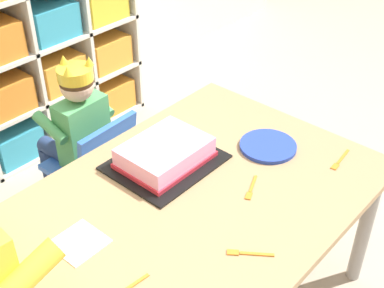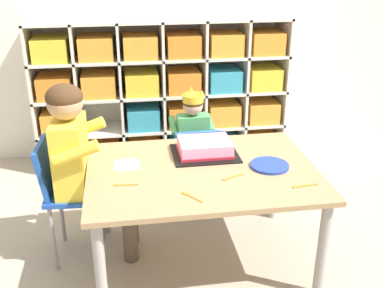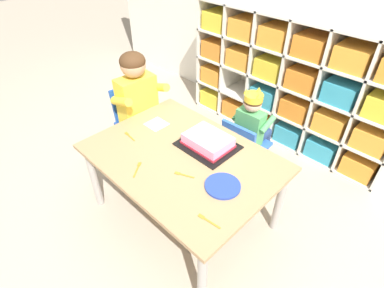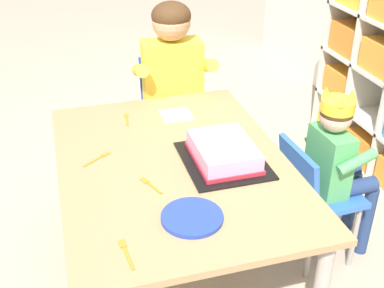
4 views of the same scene
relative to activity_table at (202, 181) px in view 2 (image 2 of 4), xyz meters
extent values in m
plane|color=tan|center=(0.00, 0.00, -0.52)|extent=(16.00, 16.00, 0.00)
cube|color=silver|center=(-0.07, 1.62, 0.07)|extent=(2.02, 0.01, 1.18)
cube|color=silver|center=(-1.07, 1.44, 0.07)|extent=(0.02, 0.38, 1.18)
cube|color=silver|center=(-0.74, 1.44, 0.07)|extent=(0.02, 0.38, 1.18)
cube|color=silver|center=(-0.41, 1.44, 0.07)|extent=(0.02, 0.38, 1.18)
cube|color=silver|center=(-0.07, 1.44, 0.07)|extent=(0.02, 0.38, 1.18)
cube|color=silver|center=(0.26, 1.44, 0.07)|extent=(0.02, 0.38, 1.18)
cube|color=silver|center=(0.59, 1.44, 0.07)|extent=(0.02, 0.38, 1.18)
cube|color=silver|center=(0.93, 1.44, 0.07)|extent=(0.02, 0.38, 1.18)
cube|color=silver|center=(-0.07, 1.44, -0.51)|extent=(2.02, 0.38, 0.02)
cube|color=silver|center=(-0.07, 1.44, -0.22)|extent=(2.02, 0.38, 0.02)
cube|color=silver|center=(-0.07, 1.44, 0.07)|extent=(2.02, 0.38, 0.02)
cube|color=silver|center=(-0.07, 1.44, 0.36)|extent=(2.02, 0.38, 0.02)
cube|color=silver|center=(-0.07, 1.44, 0.65)|extent=(2.02, 0.38, 0.02)
cube|color=yellow|center=(-0.91, 1.42, -0.41)|extent=(0.26, 0.30, 0.17)
cube|color=orange|center=(-0.57, 1.42, -0.41)|extent=(0.26, 0.30, 0.17)
cube|color=orange|center=(-0.24, 1.42, -0.41)|extent=(0.26, 0.30, 0.17)
cube|color=teal|center=(0.09, 1.42, -0.41)|extent=(0.26, 0.30, 0.17)
cube|color=teal|center=(0.43, 1.42, -0.41)|extent=(0.26, 0.30, 0.17)
cube|color=orange|center=(0.76, 1.42, -0.41)|extent=(0.26, 0.30, 0.17)
cube|color=orange|center=(-0.91, 1.42, -0.12)|extent=(0.26, 0.30, 0.17)
cube|color=teal|center=(-0.24, 1.42, -0.12)|extent=(0.26, 0.30, 0.17)
cube|color=orange|center=(0.09, 1.42, -0.12)|extent=(0.26, 0.30, 0.17)
cube|color=orange|center=(0.43, 1.42, -0.12)|extent=(0.26, 0.30, 0.17)
cube|color=orange|center=(0.76, 1.42, -0.12)|extent=(0.26, 0.30, 0.17)
cube|color=orange|center=(-0.91, 1.42, 0.17)|extent=(0.26, 0.30, 0.17)
cube|color=orange|center=(-0.57, 1.42, 0.17)|extent=(0.26, 0.30, 0.17)
cube|color=yellow|center=(-0.24, 1.42, 0.17)|extent=(0.26, 0.30, 0.17)
cube|color=orange|center=(0.09, 1.42, 0.17)|extent=(0.26, 0.30, 0.17)
cube|color=teal|center=(0.43, 1.42, 0.17)|extent=(0.26, 0.30, 0.17)
cube|color=yellow|center=(0.76, 1.42, 0.17)|extent=(0.26, 0.30, 0.17)
cube|color=yellow|center=(-0.91, 1.42, 0.46)|extent=(0.26, 0.30, 0.17)
cube|color=orange|center=(-0.57, 1.42, 0.46)|extent=(0.26, 0.30, 0.17)
cube|color=orange|center=(-0.24, 1.42, 0.46)|extent=(0.26, 0.30, 0.17)
cube|color=orange|center=(0.09, 1.42, 0.46)|extent=(0.26, 0.30, 0.17)
cube|color=orange|center=(0.43, 1.42, 0.46)|extent=(0.26, 0.30, 0.17)
cube|color=orange|center=(0.76, 1.42, 0.46)|extent=(0.26, 0.30, 0.17)
cube|color=#A37F56|center=(0.00, 0.00, 0.06)|extent=(1.22, 0.89, 0.03)
cylinder|color=#9E9993|center=(-0.55, -0.39, -0.24)|extent=(0.06, 0.06, 0.56)
cylinder|color=#9E9993|center=(0.55, -0.39, -0.24)|extent=(0.06, 0.06, 0.56)
cylinder|color=#9E9993|center=(-0.55, 0.39, -0.24)|extent=(0.06, 0.06, 0.56)
cylinder|color=#9E9993|center=(0.55, 0.39, -0.24)|extent=(0.06, 0.06, 0.56)
cube|color=blue|center=(0.06, 0.66, -0.17)|extent=(0.33, 0.30, 0.03)
cube|color=blue|center=(0.06, 0.53, -0.04)|extent=(0.30, 0.07, 0.23)
cylinder|color=gray|center=(0.18, 0.78, -0.35)|extent=(0.02, 0.02, 0.34)
cylinder|color=gray|center=(-0.08, 0.77, -0.35)|extent=(0.02, 0.02, 0.34)
cylinder|color=gray|center=(0.19, 0.55, -0.35)|extent=(0.02, 0.02, 0.34)
cylinder|color=gray|center=(-0.07, 0.54, -0.35)|extent=(0.02, 0.02, 0.34)
cube|color=#4C9E5B|center=(0.06, 0.67, -0.01)|extent=(0.21, 0.12, 0.29)
sphere|color=#DBB293|center=(0.06, 0.67, 0.20)|extent=(0.13, 0.13, 0.13)
ellipsoid|color=#472D19|center=(0.06, 0.67, 0.22)|extent=(0.14, 0.14, 0.10)
cylinder|color=yellow|center=(0.06, 0.67, 0.25)|extent=(0.14, 0.14, 0.05)
cone|color=yellow|center=(0.05, 0.73, 0.30)|extent=(0.04, 0.04, 0.04)
cone|color=yellow|center=(0.11, 0.65, 0.30)|extent=(0.04, 0.04, 0.04)
cone|color=yellow|center=(0.01, 0.64, 0.30)|extent=(0.04, 0.04, 0.04)
cylinder|color=navy|center=(0.12, 0.78, -0.13)|extent=(0.08, 0.21, 0.07)
cylinder|color=navy|center=(-0.01, 0.77, -0.13)|extent=(0.08, 0.21, 0.07)
cylinder|color=navy|center=(0.11, 0.88, -0.34)|extent=(0.06, 0.06, 0.36)
cylinder|color=navy|center=(-0.02, 0.88, -0.34)|extent=(0.06, 0.06, 0.36)
cylinder|color=#4C9E5B|center=(0.18, 0.72, 0.05)|extent=(0.05, 0.18, 0.10)
cylinder|color=#4C9E5B|center=(-0.07, 0.71, 0.05)|extent=(0.05, 0.18, 0.10)
cube|color=#1E4CA8|center=(-0.70, 0.17, -0.10)|extent=(0.32, 0.35, 0.03)
cube|color=#1E4CA8|center=(-0.84, 0.18, 0.05)|extent=(0.08, 0.31, 0.29)
cylinder|color=gray|center=(-0.59, 0.03, -0.32)|extent=(0.02, 0.02, 0.40)
cylinder|color=gray|center=(-0.57, 0.30, -0.32)|extent=(0.02, 0.02, 0.40)
cylinder|color=gray|center=(-0.83, 0.04, -0.32)|extent=(0.02, 0.02, 0.40)
cylinder|color=gray|center=(-0.81, 0.32, -0.32)|extent=(0.02, 0.02, 0.40)
cube|color=yellow|center=(-0.70, 0.17, 0.12)|extent=(0.18, 0.31, 0.42)
sphere|color=tan|center=(-0.70, 0.17, 0.43)|extent=(0.19, 0.19, 0.19)
ellipsoid|color=#472D19|center=(-0.70, 0.17, 0.45)|extent=(0.19, 0.19, 0.14)
cylinder|color=brown|center=(-0.55, 0.07, -0.06)|extent=(0.31, 0.12, 0.10)
cylinder|color=brown|center=(-0.54, 0.25, -0.06)|extent=(0.31, 0.12, 0.10)
cylinder|color=brown|center=(-0.40, 0.06, -0.31)|extent=(0.08, 0.08, 0.42)
cylinder|color=brown|center=(-0.39, 0.24, -0.31)|extent=(0.08, 0.08, 0.42)
cylinder|color=yellow|center=(-0.65, 0.00, 0.21)|extent=(0.25, 0.08, 0.14)
cylinder|color=yellow|center=(-0.63, 0.34, 0.21)|extent=(0.25, 0.08, 0.14)
cube|color=black|center=(0.05, 0.19, 0.07)|extent=(0.37, 0.31, 0.01)
cube|color=#EF9EC6|center=(0.05, 0.19, 0.11)|extent=(0.29, 0.22, 0.08)
cube|color=red|center=(0.05, 0.19, 0.08)|extent=(0.30, 0.23, 0.02)
cylinder|color=#233DA3|center=(0.37, -0.03, 0.08)|extent=(0.21, 0.21, 0.01)
cube|color=white|center=(-0.40, 0.12, 0.07)|extent=(0.14, 0.14, 0.00)
cube|color=orange|center=(0.50, -0.26, 0.07)|extent=(0.10, 0.02, 0.00)
cube|color=orange|center=(0.43, -0.27, 0.07)|extent=(0.04, 0.02, 0.00)
cube|color=orange|center=(-0.09, -0.30, 0.07)|extent=(0.07, 0.09, 0.00)
cube|color=orange|center=(-0.13, -0.25, 0.07)|extent=(0.04, 0.04, 0.00)
cube|color=orange|center=(0.16, -0.11, 0.07)|extent=(0.09, 0.04, 0.00)
cube|color=orange|center=(0.10, -0.14, 0.07)|extent=(0.04, 0.03, 0.00)
cube|color=orange|center=(-0.39, -0.12, 0.07)|extent=(0.09, 0.02, 0.00)
cube|color=orange|center=(-0.45, -0.11, 0.07)|extent=(0.04, 0.02, 0.00)
camera|label=1|loc=(-1.00, -0.86, 1.20)|focal=49.32mm
camera|label=2|loc=(-0.40, -2.21, 1.18)|focal=43.62mm
camera|label=3|loc=(1.11, -1.03, 1.35)|focal=28.50mm
camera|label=4|loc=(1.62, -0.39, 1.11)|focal=46.30mm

